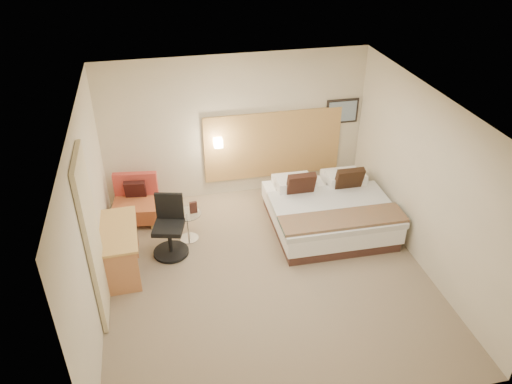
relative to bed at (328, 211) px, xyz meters
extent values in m
cube|color=#826F57|center=(-1.33, -1.03, -0.33)|extent=(4.80, 5.00, 0.02)
cube|color=white|center=(-1.33, -1.03, 2.39)|extent=(4.80, 5.00, 0.02)
cube|color=beige|center=(-1.33, 1.48, 1.03)|extent=(4.80, 0.02, 2.70)
cube|color=beige|center=(-1.33, -3.54, 1.03)|extent=(4.80, 0.02, 2.70)
cube|color=beige|center=(-3.74, -1.03, 1.03)|extent=(0.02, 5.00, 2.70)
cube|color=beige|center=(1.08, -1.03, 1.03)|extent=(0.02, 5.00, 2.70)
cube|color=#BD8949|center=(-0.63, 1.44, 0.63)|extent=(2.60, 0.04, 1.30)
cube|color=black|center=(0.69, 1.45, 1.18)|extent=(0.62, 0.03, 0.47)
cube|color=#748BA0|center=(0.69, 1.43, 1.18)|extent=(0.54, 0.01, 0.39)
cylinder|color=silver|center=(-1.68, 1.39, 0.83)|extent=(0.02, 0.12, 0.02)
cube|color=#FFEDC6|center=(-1.68, 1.33, 0.83)|extent=(0.15, 0.15, 0.15)
cube|color=beige|center=(-3.69, -1.28, 0.90)|extent=(0.06, 0.90, 2.42)
cylinder|color=#90B9DE|center=(-2.49, 0.14, 0.30)|extent=(0.06, 0.06, 0.19)
cube|color=#3E1E19|center=(-2.29, 0.13, 0.31)|extent=(0.13, 0.06, 0.21)
cube|color=#412620|center=(0.00, 0.00, -0.23)|extent=(1.89, 1.89, 0.17)
cube|color=white|center=(0.00, 0.00, 0.00)|extent=(1.95, 1.95, 0.29)
cube|color=silver|center=(0.00, -0.27, 0.20)|extent=(2.00, 1.41, 0.10)
cube|color=white|center=(-0.45, 0.71, 0.23)|extent=(0.68, 0.37, 0.17)
cube|color=white|center=(0.47, 0.70, 0.23)|extent=(0.68, 0.37, 0.17)
cube|color=white|center=(-0.46, 0.46, 0.33)|extent=(0.68, 0.37, 0.17)
cube|color=white|center=(0.47, 0.45, 0.33)|extent=(0.68, 0.37, 0.17)
cube|color=black|center=(-0.43, 0.27, 0.41)|extent=(0.49, 0.26, 0.49)
cube|color=black|center=(0.44, 0.26, 0.41)|extent=(0.49, 0.26, 0.49)
cube|color=#D0612A|center=(-0.01, -0.66, 0.27)|extent=(2.03, 0.55, 0.05)
cube|color=tan|center=(-3.58, 0.66, -0.27)|extent=(0.09, 0.09, 0.10)
cube|color=tan|center=(-2.97, 0.58, -0.27)|extent=(0.09, 0.09, 0.10)
cube|color=#A06C4B|center=(-3.51, 1.19, -0.27)|extent=(0.09, 0.09, 0.10)
cube|color=#9B7849|center=(-2.90, 1.11, -0.27)|extent=(0.09, 0.09, 0.10)
cube|color=#AE562E|center=(-3.24, 0.88, -0.08)|extent=(0.84, 0.76, 0.29)
cube|color=#BB3A32|center=(-3.20, 1.16, 0.27)|extent=(0.77, 0.21, 0.43)
cube|color=black|center=(-3.22, 1.05, 0.21)|extent=(0.38, 0.23, 0.37)
cylinder|color=silver|center=(-2.40, 0.14, -0.31)|extent=(0.36, 0.36, 0.02)
cylinder|color=white|center=(-2.40, 0.14, -0.05)|extent=(0.04, 0.04, 0.48)
cylinder|color=white|center=(-2.40, 0.14, 0.20)|extent=(0.53, 0.53, 0.01)
cube|color=tan|center=(-3.47, -0.43, 0.42)|extent=(0.59, 1.22, 0.04)
cube|color=#C47C4C|center=(-3.45, -0.99, 0.04)|extent=(0.50, 0.05, 0.71)
cube|color=#BB7149|center=(-3.48, 0.13, 0.04)|extent=(0.50, 0.05, 0.71)
cube|color=#B06A45|center=(-3.42, -0.43, 0.34)|extent=(0.48, 1.14, 0.10)
cylinder|color=black|center=(-2.72, -0.20, -0.28)|extent=(0.69, 0.69, 0.04)
cylinder|color=black|center=(-2.72, -0.20, -0.04)|extent=(0.08, 0.08, 0.44)
cube|color=black|center=(-2.72, -0.20, 0.20)|extent=(0.56, 0.56, 0.08)
cube|color=black|center=(-2.67, 0.00, 0.47)|extent=(0.44, 0.16, 0.46)
camera|label=1|loc=(-2.74, -6.71, 4.75)|focal=35.00mm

